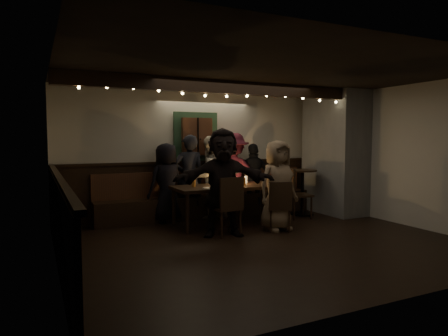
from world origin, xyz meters
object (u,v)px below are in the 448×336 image
person_f (223,182)px  person_g (277,186)px  dining_table (229,189)px  high_top (302,186)px  person_e (254,179)px  person_c (209,177)px  chair_near_right (280,203)px  person_d (233,174)px  chair_near_left (228,203)px  person_a (166,183)px  chair_end (295,190)px  person_b (189,177)px

person_f → person_g: 1.03m
dining_table → high_top: size_ratio=2.16×
person_e → person_c: bearing=9.6°
chair_near_right → person_d: bearing=91.7°
high_top → person_d: person_d is taller
chair_near_left → person_a: bearing=111.1°
chair_end → person_f: (-1.91, -0.66, 0.32)m
chair_end → person_f: 2.05m
person_c → person_f: person_f is taller
chair_near_right → person_a: person_a is taller
dining_table → person_c: 0.71m
chair_near_right → high_top: bearing=40.3°
high_top → person_f: person_f is taller
chair_near_left → chair_end: chair_end is taller
chair_end → person_g: bearing=-140.6°
dining_table → person_g: 0.98m
dining_table → person_a: size_ratio=1.36×
person_d → person_g: 1.57m
person_g → high_top: bearing=31.9°
dining_table → person_d: 0.94m
person_a → chair_near_right: bearing=117.7°
chair_near_right → high_top: size_ratio=0.91×
person_a → person_c: (0.89, -0.02, 0.07)m
chair_near_left → chair_end: size_ratio=0.97×
person_a → person_e: bearing=163.9°
high_top → person_c: 2.00m
chair_near_left → person_b: bearing=93.7°
chair_end → person_c: (-1.55, 0.74, 0.26)m
person_f → chair_near_right: bearing=8.3°
person_d → person_e: bearing=-167.4°
chair_near_left → person_b: 1.59m
high_top → person_d: (-1.34, 0.58, 0.26)m
chair_near_right → chair_end: chair_end is taller
chair_end → person_g: 1.16m
person_c → person_e: bearing=174.9°
chair_near_right → person_g: person_g is taller
person_e → chair_near_left: bearing=57.2°
chair_near_left → person_g: (0.97, 0.03, 0.24)m
chair_near_right → person_b: bearing=122.3°
dining_table → person_e: 1.17m
chair_end → person_c: size_ratio=0.61×
dining_table → person_f: (-0.46, -0.72, 0.22)m
chair_end → person_g: person_g is taller
person_a → person_f: bearing=94.4°
chair_near_right → person_f: 1.09m
chair_near_left → person_f: person_f is taller
chair_near_right → person_d: (-0.05, 1.68, 0.37)m
person_e → chair_near_right: bearing=84.8°
person_d → person_g: size_ratio=1.09×
dining_table → person_b: person_b is taller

